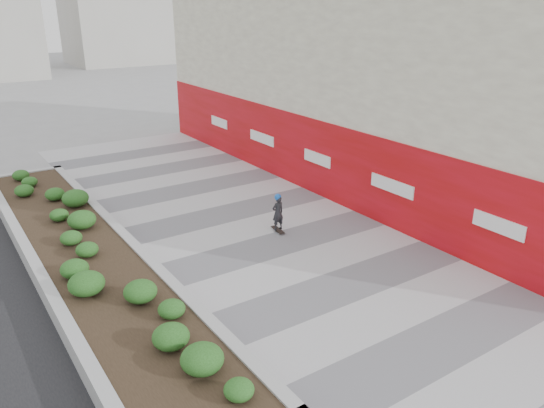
% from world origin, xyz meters
% --- Properties ---
extents(ground, '(160.00, 160.00, 0.00)m').
position_xyz_m(ground, '(0.00, 0.00, 0.00)').
color(ground, gray).
rests_on(ground, ground).
extents(walkway, '(8.00, 36.00, 0.01)m').
position_xyz_m(walkway, '(0.00, 3.00, 0.01)').
color(walkway, '#A8A8AD').
rests_on(walkway, ground).
extents(building, '(6.04, 24.08, 8.00)m').
position_xyz_m(building, '(6.98, 8.98, 3.98)').
color(building, '#BDB4A2').
rests_on(building, ground).
extents(planter, '(3.00, 18.00, 0.90)m').
position_xyz_m(planter, '(-5.50, 7.00, 0.42)').
color(planter, '#9E9EA0').
rests_on(planter, ground).
extents(manhole_cover, '(0.44, 0.44, 0.01)m').
position_xyz_m(manhole_cover, '(0.50, 3.00, 0.00)').
color(manhole_cover, '#595654').
rests_on(manhole_cover, ground).
extents(skateboarder, '(0.45, 0.74, 1.35)m').
position_xyz_m(skateboarder, '(0.58, 5.83, 0.69)').
color(skateboarder, beige).
rests_on(skateboarder, ground).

